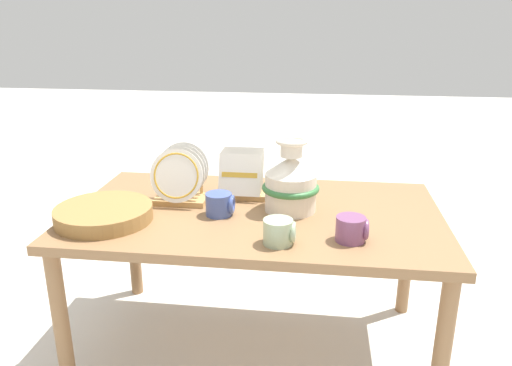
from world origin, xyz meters
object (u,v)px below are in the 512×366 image
object	(u,v)px
dish_rack_round_plates	(180,180)
wicker_charger_stack	(104,214)
dish_rack_square_plates	(242,179)
mug_plum_glaze	(352,229)
ceramic_vase	(291,182)
mug_sage_glaze	(279,232)
mug_cobalt_glaze	(220,204)

from	to	relation	value
dish_rack_round_plates	wicker_charger_stack	xyz separation A→B (m)	(-0.23, -0.21, -0.07)
dish_rack_square_plates	mug_plum_glaze	size ratio (longest dim) A/B	1.92
ceramic_vase	mug_sage_glaze	bearing A→B (deg)	-93.12
dish_rack_round_plates	mug_sage_glaze	world-z (taller)	dish_rack_round_plates
dish_rack_round_plates	dish_rack_square_plates	bearing A→B (deg)	25.00
wicker_charger_stack	mug_plum_glaze	distance (m)	0.88
dish_rack_square_plates	mug_sage_glaze	xyz separation A→B (m)	(0.19, -0.43, -0.03)
mug_sage_glaze	mug_plum_glaze	size ratio (longest dim) A/B	1.00
wicker_charger_stack	mug_sage_glaze	distance (m)	0.65
dish_rack_round_plates	dish_rack_square_plates	world-z (taller)	dish_rack_round_plates
mug_sage_glaze	mug_cobalt_glaze	world-z (taller)	same
dish_rack_square_plates	mug_cobalt_glaze	size ratio (longest dim) A/B	1.92
mug_sage_glaze	mug_plum_glaze	bearing A→B (deg)	12.61
dish_rack_round_plates	wicker_charger_stack	size ratio (longest dim) A/B	0.65
dish_rack_square_plates	mug_plum_glaze	distance (m)	0.57
ceramic_vase	wicker_charger_stack	world-z (taller)	ceramic_vase
dish_rack_square_plates	mug_sage_glaze	world-z (taller)	dish_rack_square_plates
dish_rack_square_plates	wicker_charger_stack	distance (m)	0.56
dish_rack_square_plates	mug_plum_glaze	bearing A→B (deg)	-41.54
ceramic_vase	dish_rack_round_plates	distance (m)	0.44
dish_rack_round_plates	wicker_charger_stack	bearing A→B (deg)	-136.69
mug_plum_glaze	mug_cobalt_glaze	bearing A→B (deg)	160.80
ceramic_vase	mug_plum_glaze	bearing A→B (deg)	-48.48
wicker_charger_stack	dish_rack_square_plates	bearing A→B (deg)	35.12
wicker_charger_stack	ceramic_vase	bearing A→B (deg)	15.96
mug_sage_glaze	mug_cobalt_glaze	size ratio (longest dim) A/B	1.00
ceramic_vase	dish_rack_round_plates	world-z (taller)	ceramic_vase
ceramic_vase	dish_rack_square_plates	xyz separation A→B (m)	(-0.21, 0.13, -0.04)
mug_sage_glaze	mug_cobalt_glaze	bearing A→B (deg)	137.76
mug_sage_glaze	mug_plum_glaze	world-z (taller)	same
wicker_charger_stack	mug_plum_glaze	size ratio (longest dim) A/B	3.27
mug_sage_glaze	dish_rack_square_plates	bearing A→B (deg)	113.99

